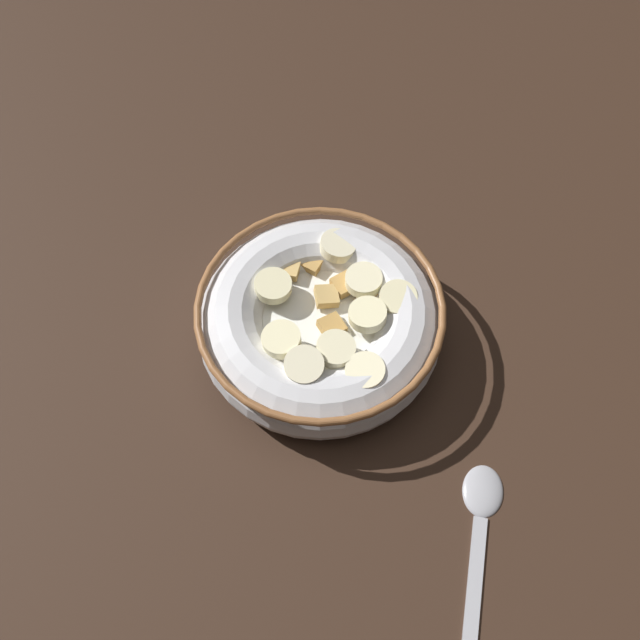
# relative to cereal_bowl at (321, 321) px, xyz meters

# --- Properties ---
(ground_plane) EXTENTS (1.34, 1.34, 0.02)m
(ground_plane) POSITION_rel_cereal_bowl_xyz_m (-0.00, -0.00, -0.04)
(ground_plane) COLOR #332116
(cereal_bowl) EXTENTS (0.19, 0.19, 0.06)m
(cereal_bowl) POSITION_rel_cereal_bowl_xyz_m (0.00, 0.00, 0.00)
(cereal_bowl) COLOR silver
(cereal_bowl) RESTS_ON ground_plane
(spoon) EXTENTS (0.10, 0.14, 0.01)m
(spoon) POSITION_rel_cereal_bowl_xyz_m (0.19, -0.03, -0.03)
(spoon) COLOR #A5A5AD
(spoon) RESTS_ON ground_plane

